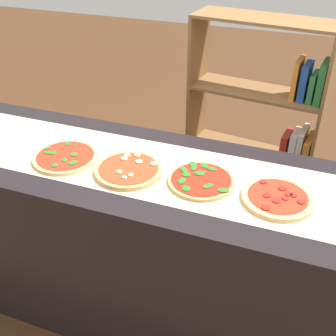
% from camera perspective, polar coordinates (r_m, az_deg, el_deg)
% --- Properties ---
extents(ground_plane, '(12.00, 12.00, 0.00)m').
position_cam_1_polar(ground_plane, '(2.43, 0.00, -18.75)').
color(ground_plane, '#4C2D19').
extents(counter, '(2.46, 0.70, 0.91)m').
position_cam_1_polar(counter, '(2.09, 0.00, -10.99)').
color(counter, black).
rests_on(counter, ground_plane).
extents(parchment_paper, '(2.17, 0.45, 0.00)m').
position_cam_1_polar(parchment_paper, '(1.80, 0.00, -0.51)').
color(parchment_paper, beige).
rests_on(parchment_paper, counter).
extents(pizza_spinach_0, '(0.29, 0.29, 0.02)m').
position_cam_1_polar(pizza_spinach_0, '(1.94, -13.88, 1.48)').
color(pizza_spinach_0, '#DBB26B').
rests_on(pizza_spinach_0, parchment_paper).
extents(pizza_mushroom_1, '(0.29, 0.29, 0.03)m').
position_cam_1_polar(pizza_mushroom_1, '(1.80, -5.41, -0.25)').
color(pizza_mushroom_1, tan).
rests_on(pizza_mushroom_1, parchment_paper).
extents(pizza_spinach_2, '(0.28, 0.28, 0.02)m').
position_cam_1_polar(pizza_spinach_2, '(1.74, 4.53, -1.68)').
color(pizza_spinach_2, tan).
rests_on(pizza_spinach_2, parchment_paper).
extents(pizza_pepperoni_3, '(0.28, 0.28, 0.03)m').
position_cam_1_polar(pizza_pepperoni_3, '(1.68, 14.79, -3.99)').
color(pizza_pepperoni_3, '#DBB26B').
rests_on(pizza_pepperoni_3, parchment_paper).
extents(bookshelf, '(0.88, 0.40, 1.34)m').
position_cam_1_polar(bookshelf, '(2.81, 13.66, 4.35)').
color(bookshelf, brown).
rests_on(bookshelf, ground_plane).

